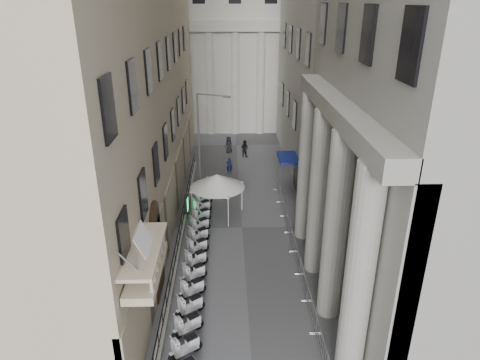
# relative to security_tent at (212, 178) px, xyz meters

# --- Properties ---
(far_building) EXTENTS (22.00, 10.00, 30.00)m
(far_building) POSITION_rel_security_tent_xyz_m (2.24, 26.07, 12.19)
(far_building) COLOR beige
(far_building) RESTS_ON ground
(iron_fence) EXTENTS (0.30, 28.00, 1.40)m
(iron_fence) POSITION_rel_security_tent_xyz_m (-2.06, -3.93, -2.81)
(iron_fence) COLOR black
(iron_fence) RESTS_ON ground
(blue_awning) EXTENTS (1.60, 3.00, 3.00)m
(blue_awning) POSITION_rel_security_tent_xyz_m (6.39, 4.07, -2.81)
(blue_awning) COLOR navy
(blue_awning) RESTS_ON ground
(scooter_2) EXTENTS (1.48, 1.24, 1.50)m
(scooter_2) POSITION_rel_security_tent_xyz_m (-0.80, -14.85, -2.81)
(scooter_2) COLOR silver
(scooter_2) RESTS_ON ground
(scooter_3) EXTENTS (1.48, 1.24, 1.50)m
(scooter_3) POSITION_rel_security_tent_xyz_m (-0.80, -13.40, -2.81)
(scooter_3) COLOR silver
(scooter_3) RESTS_ON ground
(scooter_4) EXTENTS (1.48, 1.24, 1.50)m
(scooter_4) POSITION_rel_security_tent_xyz_m (-0.80, -11.96, -2.81)
(scooter_4) COLOR silver
(scooter_4) RESTS_ON ground
(scooter_5) EXTENTS (1.48, 1.24, 1.50)m
(scooter_5) POSITION_rel_security_tent_xyz_m (-0.80, -10.52, -2.81)
(scooter_5) COLOR silver
(scooter_5) RESTS_ON ground
(scooter_6) EXTENTS (1.48, 1.24, 1.50)m
(scooter_6) POSITION_rel_security_tent_xyz_m (-0.80, -9.08, -2.81)
(scooter_6) COLOR silver
(scooter_6) RESTS_ON ground
(scooter_7) EXTENTS (1.48, 1.24, 1.50)m
(scooter_7) POSITION_rel_security_tent_xyz_m (-0.80, -7.63, -2.81)
(scooter_7) COLOR silver
(scooter_7) RESTS_ON ground
(scooter_8) EXTENTS (1.48, 1.24, 1.50)m
(scooter_8) POSITION_rel_security_tent_xyz_m (-0.80, -6.19, -2.81)
(scooter_8) COLOR silver
(scooter_8) RESTS_ON ground
(scooter_9) EXTENTS (1.48, 1.24, 1.50)m
(scooter_9) POSITION_rel_security_tent_xyz_m (-0.80, -4.75, -2.81)
(scooter_9) COLOR silver
(scooter_9) RESTS_ON ground
(scooter_10) EXTENTS (1.48, 1.24, 1.50)m
(scooter_10) POSITION_rel_security_tent_xyz_m (-0.80, -3.31, -2.81)
(scooter_10) COLOR silver
(scooter_10) RESTS_ON ground
(scooter_11) EXTENTS (1.48, 1.24, 1.50)m
(scooter_11) POSITION_rel_security_tent_xyz_m (-0.80, -1.86, -2.81)
(scooter_11) COLOR silver
(scooter_11) RESTS_ON ground
(scooter_12) EXTENTS (1.48, 1.24, 1.50)m
(scooter_12) POSITION_rel_security_tent_xyz_m (-0.80, -0.42, -2.81)
(scooter_12) COLOR silver
(scooter_12) RESTS_ON ground
(scooter_13) EXTENTS (1.48, 1.24, 1.50)m
(scooter_13) POSITION_rel_security_tent_xyz_m (-0.80, 1.02, -2.81)
(scooter_13) COLOR silver
(scooter_13) RESTS_ON ground
(scooter_14) EXTENTS (1.48, 1.24, 1.50)m
(scooter_14) POSITION_rel_security_tent_xyz_m (-0.80, 2.46, -2.81)
(scooter_14) COLOR silver
(scooter_14) RESTS_ON ground
(barrier_1) EXTENTS (0.60, 2.40, 1.10)m
(barrier_1) POSITION_rel_security_tent_xyz_m (5.53, -14.85, -2.81)
(barrier_1) COLOR #AFB2B7
(barrier_1) RESTS_ON ground
(barrier_2) EXTENTS (0.60, 2.40, 1.10)m
(barrier_2) POSITION_rel_security_tent_xyz_m (5.53, -12.35, -2.81)
(barrier_2) COLOR #AFB2B7
(barrier_2) RESTS_ON ground
(barrier_3) EXTENTS (0.60, 2.40, 1.10)m
(barrier_3) POSITION_rel_security_tent_xyz_m (5.53, -9.85, -2.81)
(barrier_3) COLOR #AFB2B7
(barrier_3) RESTS_ON ground
(barrier_4) EXTENTS (0.60, 2.40, 1.10)m
(barrier_4) POSITION_rel_security_tent_xyz_m (5.53, -7.35, -2.81)
(barrier_4) COLOR #AFB2B7
(barrier_4) RESTS_ON ground
(barrier_5) EXTENTS (0.60, 2.40, 1.10)m
(barrier_5) POSITION_rel_security_tent_xyz_m (5.53, -4.85, -2.81)
(barrier_5) COLOR #AFB2B7
(barrier_5) RESTS_ON ground
(barrier_6) EXTENTS (0.60, 2.40, 1.10)m
(barrier_6) POSITION_rel_security_tent_xyz_m (5.53, -2.35, -2.81)
(barrier_6) COLOR #AFB2B7
(barrier_6) RESTS_ON ground
(barrier_7) EXTENTS (0.60, 2.40, 1.10)m
(barrier_7) POSITION_rel_security_tent_xyz_m (5.53, 0.15, -2.81)
(barrier_7) COLOR #AFB2B7
(barrier_7) RESTS_ON ground
(barrier_8) EXTENTS (0.60, 2.40, 1.10)m
(barrier_8) POSITION_rel_security_tent_xyz_m (5.53, 2.65, -2.81)
(barrier_8) COLOR #AFB2B7
(barrier_8) RESTS_ON ground
(security_tent) EXTENTS (4.13, 4.13, 3.36)m
(security_tent) POSITION_rel_security_tent_xyz_m (0.00, 0.00, 0.00)
(security_tent) COLOR silver
(security_tent) RESTS_ON ground
(street_lamp) EXTENTS (2.68, 1.20, 8.68)m
(street_lamp) POSITION_rel_security_tent_xyz_m (-0.74, 2.91, 2.39)
(street_lamp) COLOR gray
(street_lamp) RESTS_ON ground
(info_kiosk) EXTENTS (0.27, 0.80, 1.70)m
(info_kiosk) POSITION_rel_security_tent_xyz_m (-1.96, -0.88, -1.95)
(info_kiosk) COLOR black
(info_kiosk) RESTS_ON ground
(pedestrian_a) EXTENTS (0.60, 0.41, 1.58)m
(pedestrian_a) POSITION_rel_security_tent_xyz_m (1.38, 7.86, -2.02)
(pedestrian_a) COLOR #0D1334
(pedestrian_a) RESTS_ON ground
(pedestrian_b) EXTENTS (1.10, 1.04, 1.81)m
(pedestrian_b) POSITION_rel_security_tent_xyz_m (3.02, 12.56, -1.90)
(pedestrian_b) COLOR black
(pedestrian_b) RESTS_ON ground
(pedestrian_c) EXTENTS (1.04, 0.97, 1.78)m
(pedestrian_c) POSITION_rel_security_tent_xyz_m (1.37, 13.89, -1.91)
(pedestrian_c) COLOR black
(pedestrian_c) RESTS_ON ground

